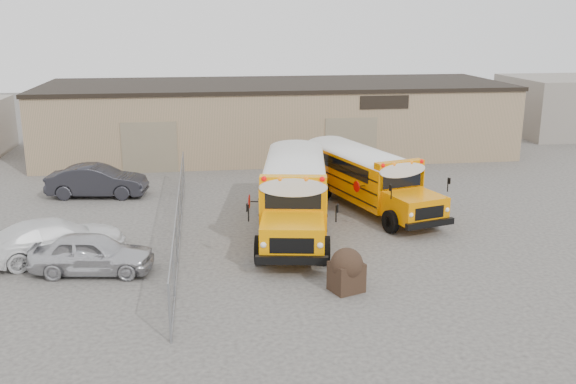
{
  "coord_description": "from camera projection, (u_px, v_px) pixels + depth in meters",
  "views": [
    {
      "loc": [
        -4.93,
        -22.48,
        8.77
      ],
      "look_at": [
        -1.38,
        3.72,
        1.6
      ],
      "focal_mm": 40.0,
      "sensor_mm": 36.0,
      "label": 1
    }
  ],
  "objects": [
    {
      "name": "tarp_bundle",
      "position": [
        347.0,
        269.0,
        21.16
      ],
      "size": [
        1.25,
        1.19,
        1.49
      ],
      "color": "black",
      "rests_on": "ground"
    },
    {
      "name": "car_silver",
      "position": [
        92.0,
        253.0,
        22.68
      ],
      "size": [
        4.49,
        2.31,
        1.46
      ],
      "primitive_type": "imported",
      "rotation": [
        0.0,
        0.0,
        1.43
      ],
      "color": "silver",
      "rests_on": "ground"
    },
    {
      "name": "warehouse",
      "position": [
        276.0,
        117.0,
        42.93
      ],
      "size": [
        30.2,
        10.2,
        4.67
      ],
      "color": "#A08063",
      "rests_on": "ground"
    },
    {
      "name": "distant_building_right",
      "position": [
        576.0,
        106.0,
        49.92
      ],
      "size": [
        10.0,
        8.0,
        4.4
      ],
      "primitive_type": "cube",
      "color": "gray",
      "rests_on": "ground"
    },
    {
      "name": "car_dark",
      "position": [
        97.0,
        181.0,
        32.47
      ],
      "size": [
        5.08,
        2.29,
        1.62
      ],
      "primitive_type": "imported",
      "rotation": [
        0.0,
        0.0,
        1.45
      ],
      "color": "black",
      "rests_on": "ground"
    },
    {
      "name": "school_bus_right",
      "position": [
        312.0,
        151.0,
        35.77
      ],
      "size": [
        4.93,
        9.85,
        2.81
      ],
      "color": "orange",
      "rests_on": "ground"
    },
    {
      "name": "car_white",
      "position": [
        55.0,
        239.0,
        24.1
      ],
      "size": [
        5.61,
        3.98,
        1.51
      ],
      "primitive_type": "imported",
      "rotation": [
        0.0,
        0.0,
        1.97
      ],
      "color": "white",
      "rests_on": "ground"
    },
    {
      "name": "ground",
      "position": [
        337.0,
        256.0,
        24.43
      ],
      "size": [
        120.0,
        120.0,
        0.0
      ],
      "primitive_type": "plane",
      "color": "#42403D",
      "rests_on": "ground"
    },
    {
      "name": "chainlink_fence",
      "position": [
        179.0,
        217.0,
        26.28
      ],
      "size": [
        0.07,
        18.07,
        1.81
      ],
      "color": "gray",
      "rests_on": "ground"
    },
    {
      "name": "school_bus_left",
      "position": [
        296.0,
        156.0,
        33.58
      ],
      "size": [
        4.2,
        10.79,
        3.08
      ],
      "color": "#FF9800",
      "rests_on": "ground"
    }
  ]
}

